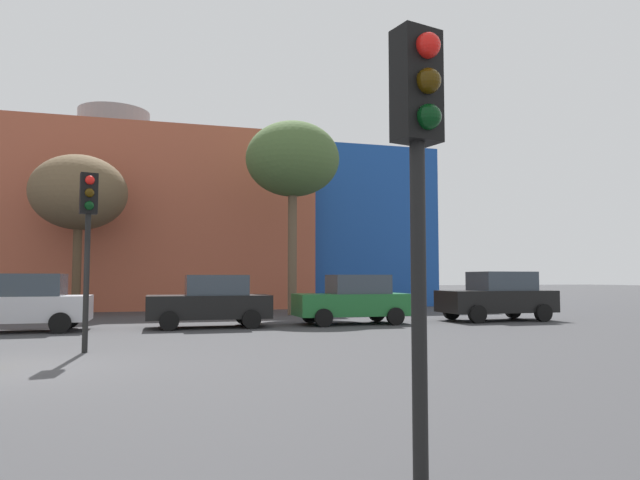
{
  "coord_description": "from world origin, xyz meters",
  "views": [
    {
      "loc": [
        2.69,
        -11.25,
        1.62
      ],
      "look_at": [
        8.13,
        7.99,
        2.95
      ],
      "focal_mm": 31.84,
      "sensor_mm": 36.0,
      "label": 1
    }
  ],
  "objects_px": {
    "bare_tree_1": "(79,193)",
    "traffic_light_island": "(88,220)",
    "parked_car_2": "(21,303)",
    "traffic_light_near_right": "(419,147)",
    "parked_car_4": "(353,299)",
    "parked_car_3": "(211,301)",
    "bare_tree_0": "(293,160)",
    "parked_car_5": "(498,296)"
  },
  "relations": [
    {
      "from": "parked_car_2",
      "to": "bare_tree_1",
      "type": "xyz_separation_m",
      "value": [
        0.56,
        7.32,
        4.4
      ]
    },
    {
      "from": "traffic_light_near_right",
      "to": "bare_tree_1",
      "type": "bearing_deg",
      "value": 179.64
    },
    {
      "from": "parked_car_2",
      "to": "bare_tree_0",
      "type": "bearing_deg",
      "value": -150.85
    },
    {
      "from": "traffic_light_near_right",
      "to": "traffic_light_island",
      "type": "xyz_separation_m",
      "value": [
        -3.46,
        9.28,
        0.24
      ]
    },
    {
      "from": "parked_car_3",
      "to": "parked_car_4",
      "type": "xyz_separation_m",
      "value": [
        4.92,
        0.0,
        0.01
      ]
    },
    {
      "from": "bare_tree_0",
      "to": "traffic_light_island",
      "type": "bearing_deg",
      "value": -123.01
    },
    {
      "from": "traffic_light_near_right",
      "to": "bare_tree_0",
      "type": "height_order",
      "value": "bare_tree_0"
    },
    {
      "from": "parked_car_5",
      "to": "traffic_light_island",
      "type": "bearing_deg",
      "value": 22.05
    },
    {
      "from": "traffic_light_island",
      "to": "parked_car_2",
      "type": "bearing_deg",
      "value": -169.45
    },
    {
      "from": "parked_car_3",
      "to": "parked_car_5",
      "type": "bearing_deg",
      "value": -180.0
    },
    {
      "from": "parked_car_2",
      "to": "parked_car_4",
      "type": "bearing_deg",
      "value": -180.0
    },
    {
      "from": "traffic_light_island",
      "to": "bare_tree_0",
      "type": "bearing_deg",
      "value": 133.89
    },
    {
      "from": "parked_car_5",
      "to": "traffic_light_island",
      "type": "xyz_separation_m",
      "value": [
        -13.85,
        -5.61,
        1.96
      ]
    },
    {
      "from": "parked_car_3",
      "to": "parked_car_4",
      "type": "height_order",
      "value": "parked_car_4"
    },
    {
      "from": "parked_car_3",
      "to": "bare_tree_1",
      "type": "relative_size",
      "value": 0.57
    },
    {
      "from": "parked_car_5",
      "to": "traffic_light_near_right",
      "type": "height_order",
      "value": "traffic_light_near_right"
    },
    {
      "from": "bare_tree_1",
      "to": "traffic_light_island",
      "type": "bearing_deg",
      "value": -81.67
    },
    {
      "from": "parked_car_4",
      "to": "bare_tree_1",
      "type": "height_order",
      "value": "bare_tree_1"
    },
    {
      "from": "bare_tree_1",
      "to": "traffic_light_near_right",
      "type": "bearing_deg",
      "value": -76.45
    },
    {
      "from": "parked_car_2",
      "to": "traffic_light_near_right",
      "type": "relative_size",
      "value": 1.12
    },
    {
      "from": "bare_tree_0",
      "to": "parked_car_4",
      "type": "bearing_deg",
      "value": -79.71
    },
    {
      "from": "parked_car_2",
      "to": "traffic_light_near_right",
      "type": "xyz_separation_m",
      "value": [
        5.92,
        -14.89,
        1.77
      ]
    },
    {
      "from": "parked_car_5",
      "to": "bare_tree_1",
      "type": "relative_size",
      "value": 0.62
    },
    {
      "from": "parked_car_3",
      "to": "parked_car_5",
      "type": "xyz_separation_m",
      "value": [
        10.69,
        0.0,
        0.07
      ]
    },
    {
      "from": "parked_car_2",
      "to": "parked_car_5",
      "type": "bearing_deg",
      "value": -180.0
    },
    {
      "from": "parked_car_3",
      "to": "bare_tree_1",
      "type": "xyz_separation_m",
      "value": [
        -5.05,
        7.32,
        4.41
      ]
    },
    {
      "from": "parked_car_2",
      "to": "bare_tree_1",
      "type": "height_order",
      "value": "bare_tree_1"
    },
    {
      "from": "parked_car_2",
      "to": "traffic_light_island",
      "type": "relative_size",
      "value": 1.02
    },
    {
      "from": "parked_car_2",
      "to": "parked_car_5",
      "type": "relative_size",
      "value": 0.94
    },
    {
      "from": "parked_car_3",
      "to": "traffic_light_island",
      "type": "bearing_deg",
      "value": 60.59
    },
    {
      "from": "parked_car_2",
      "to": "parked_car_5",
      "type": "height_order",
      "value": "parked_car_5"
    },
    {
      "from": "parked_car_2",
      "to": "bare_tree_0",
      "type": "xyz_separation_m",
      "value": [
        9.57,
        5.34,
        5.94
      ]
    },
    {
      "from": "parked_car_4",
      "to": "parked_car_5",
      "type": "relative_size",
      "value": 0.93
    },
    {
      "from": "parked_car_5",
      "to": "traffic_light_island",
      "type": "distance_m",
      "value": 15.07
    },
    {
      "from": "parked_car_2",
      "to": "parked_car_3",
      "type": "relative_size",
      "value": 1.02
    },
    {
      "from": "parked_car_3",
      "to": "traffic_light_island",
      "type": "relative_size",
      "value": 1.0
    },
    {
      "from": "traffic_light_island",
      "to": "bare_tree_1",
      "type": "distance_m",
      "value": 13.28
    },
    {
      "from": "parked_car_4",
      "to": "traffic_light_island",
      "type": "distance_m",
      "value": 10.04
    },
    {
      "from": "parked_car_3",
      "to": "traffic_light_island",
      "type": "height_order",
      "value": "traffic_light_island"
    },
    {
      "from": "parked_car_3",
      "to": "traffic_light_near_right",
      "type": "bearing_deg",
      "value": 91.15
    },
    {
      "from": "parked_car_2",
      "to": "traffic_light_island",
      "type": "height_order",
      "value": "traffic_light_island"
    },
    {
      "from": "traffic_light_near_right",
      "to": "bare_tree_0",
      "type": "distance_m",
      "value": 20.97
    }
  ]
}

